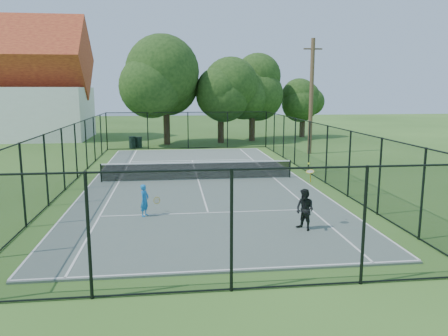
{
  "coord_description": "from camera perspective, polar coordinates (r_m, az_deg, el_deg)",
  "views": [
    {
      "loc": [
        -1.35,
        -22.69,
        4.76
      ],
      "look_at": [
        1.03,
        -3.0,
        1.2
      ],
      "focal_mm": 35.0,
      "sensor_mm": 36.0,
      "label": 1
    }
  ],
  "objects": [
    {
      "name": "building",
      "position": [
        47.36,
        -26.56,
        9.33
      ],
      "size": [
        15.3,
        8.15,
        11.87
      ],
      "color": "silver",
      "rests_on": "ground"
    },
    {
      "name": "player_black",
      "position": [
        15.06,
        10.52,
        -5.35
      ],
      "size": [
        0.83,
        1.13,
        2.21
      ],
      "color": "black",
      "rests_on": "tennis_court"
    },
    {
      "name": "tennis_court",
      "position": [
        23.22,
        -3.41,
        -1.6
      ],
      "size": [
        11.0,
        24.0,
        0.06
      ],
      "primitive_type": "cube",
      "color": "#586860",
      "rests_on": "ground"
    },
    {
      "name": "tree_near_mid",
      "position": [
        39.62,
        -0.43,
        10.0
      ],
      "size": [
        5.76,
        5.76,
        7.53
      ],
      "color": "#332114",
      "rests_on": "ground"
    },
    {
      "name": "tree_near_right",
      "position": [
        41.25,
        3.73,
        10.02
      ],
      "size": [
        5.32,
        5.32,
        7.34
      ],
      "color": "#332114",
      "rests_on": "ground"
    },
    {
      "name": "tennis_net",
      "position": [
        23.11,
        -3.43,
        -0.27
      ],
      "size": [
        10.08,
        0.08,
        0.95
      ],
      "color": "black",
      "rests_on": "tennis_court"
    },
    {
      "name": "player_blue",
      "position": [
        16.71,
        -10.31,
        -4.17
      ],
      "size": [
        0.81,
        0.53,
        1.22
      ],
      "color": "blue",
      "rests_on": "tennis_court"
    },
    {
      "name": "tree_near_left",
      "position": [
        38.71,
        -7.62,
        10.81
      ],
      "size": [
        6.54,
        6.54,
        8.53
      ],
      "color": "#332114",
      "rests_on": "ground"
    },
    {
      "name": "ground",
      "position": [
        23.23,
        -3.41,
        -1.67
      ],
      "size": [
        120.0,
        120.0,
        0.0
      ],
      "primitive_type": "plane",
      "color": "#345A1F"
    },
    {
      "name": "trash_bin_right",
      "position": [
        37.14,
        -11.08,
        3.33
      ],
      "size": [
        0.58,
        0.58,
        0.89
      ],
      "color": "black",
      "rests_on": "ground"
    },
    {
      "name": "tree_far_right",
      "position": [
        45.43,
        10.26,
        7.92
      ],
      "size": [
        3.79,
        3.79,
        5.01
      ],
      "color": "#332114",
      "rests_on": "ground"
    },
    {
      "name": "trash_bin_left",
      "position": [
        36.93,
        -11.89,
        3.32
      ],
      "size": [
        0.58,
        0.58,
        0.97
      ],
      "color": "black",
      "rests_on": "ground"
    },
    {
      "name": "fence",
      "position": [
        22.97,
        -3.45,
        2.0
      ],
      "size": [
        13.1,
        26.1,
        3.0
      ],
      "color": "black",
      "rests_on": "ground"
    },
    {
      "name": "utility_pole",
      "position": [
        33.34,
        11.33,
        9.17
      ],
      "size": [
        1.4,
        0.3,
        8.45
      ],
      "color": "#4C3823",
      "rests_on": "ground"
    }
  ]
}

